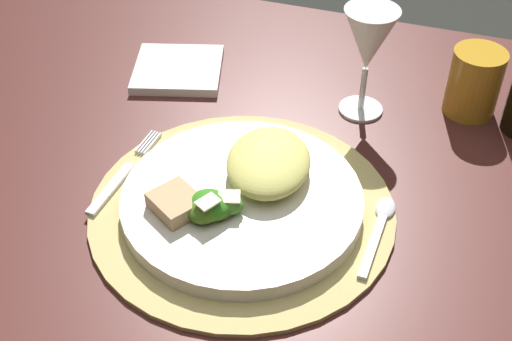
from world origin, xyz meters
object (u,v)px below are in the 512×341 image
(dining_table, at_px, (272,283))
(dinner_plate, at_px, (242,201))
(fork, at_px, (122,175))
(spoon, at_px, (380,223))
(amber_tumbler, at_px, (474,82))
(wine_glass, at_px, (369,43))
(napkin, at_px, (178,69))

(dining_table, distance_m, dinner_plate, 0.17)
(fork, xyz_separation_m, spoon, (0.31, 0.02, -0.00))
(fork, relative_size, amber_tumbler, 1.77)
(spoon, relative_size, wine_glass, 0.85)
(fork, xyz_separation_m, wine_glass, (0.24, 0.23, 0.10))
(wine_glass, height_order, amber_tumbler, wine_glass)
(dining_table, xyz_separation_m, wine_glass, (0.06, 0.21, 0.25))
(dining_table, relative_size, fork, 7.69)
(dining_table, distance_m, spoon, 0.20)
(napkin, height_order, amber_tumbler, amber_tumbler)
(spoon, bearing_deg, napkin, 147.11)
(fork, xyz_separation_m, napkin, (-0.03, 0.24, -0.00))
(dinner_plate, height_order, spoon, dinner_plate)
(fork, bearing_deg, dining_table, 7.23)
(dining_table, xyz_separation_m, amber_tumbler, (0.20, 0.26, 0.19))
(dining_table, height_order, amber_tumbler, amber_tumbler)
(dining_table, distance_m, fork, 0.24)
(fork, relative_size, napkin, 1.29)
(dinner_plate, distance_m, fork, 0.15)
(dining_table, relative_size, dinner_plate, 4.51)
(fork, distance_m, wine_glass, 0.35)
(spoon, height_order, napkin, same)
(wine_glass, relative_size, amber_tumbler, 1.66)
(fork, distance_m, spoon, 0.31)
(napkin, height_order, wine_glass, wine_glass)
(wine_glass, xyz_separation_m, amber_tumbler, (0.14, 0.05, -0.06))
(dining_table, distance_m, napkin, 0.34)
(dining_table, bearing_deg, dinner_plate, -138.84)
(dinner_plate, bearing_deg, spoon, 7.98)
(napkin, xyz_separation_m, wine_glass, (0.27, -0.01, 0.10))
(dining_table, height_order, dinner_plate, dinner_plate)
(fork, xyz_separation_m, amber_tumbler, (0.38, 0.28, 0.04))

